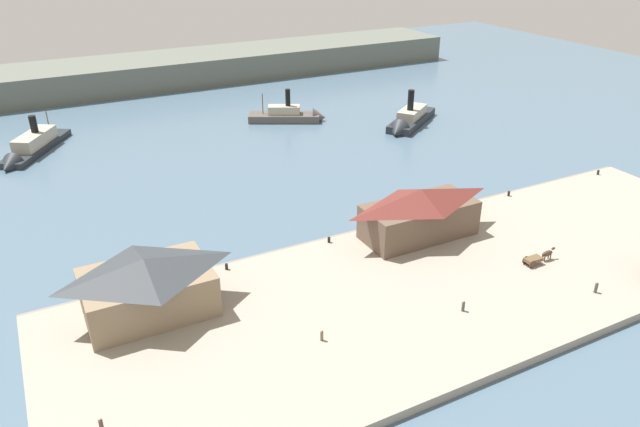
# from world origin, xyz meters

# --- Properties ---
(ground_plane) EXTENTS (320.00, 320.00, 0.00)m
(ground_plane) POSITION_xyz_m (0.00, 0.00, 0.00)
(ground_plane) COLOR slate
(quay_promenade) EXTENTS (110.00, 36.00, 1.20)m
(quay_promenade) POSITION_xyz_m (0.00, -22.00, 0.60)
(quay_promenade) COLOR #9E9384
(quay_promenade) RESTS_ON ground
(seawall_edge) EXTENTS (110.00, 0.80, 1.00)m
(seawall_edge) POSITION_xyz_m (0.00, -3.60, 0.50)
(seawall_edge) COLOR gray
(seawall_edge) RESTS_ON ground
(ferry_shed_east_terminal) EXTENTS (16.07, 11.24, 7.72)m
(ferry_shed_east_terminal) POSITION_xyz_m (-39.51, -10.50, 5.11)
(ferry_shed_east_terminal) COLOR #847056
(ferry_shed_east_terminal) RESTS_ON quay_promenade
(ferry_shed_customs_shed) EXTENTS (18.27, 8.48, 8.04)m
(ferry_shed_customs_shed) POSITION_xyz_m (2.99, -9.74, 5.28)
(ferry_shed_customs_shed) COLOR brown
(ferry_shed_customs_shed) RESTS_ON quay_promenade
(horse_cart) EXTENTS (5.56, 1.50, 1.87)m
(horse_cart) POSITION_xyz_m (13.71, -24.74, 2.13)
(horse_cart) COLOR brown
(horse_cart) RESTS_ON quay_promenade
(pedestrian_near_west_shed) EXTENTS (0.42, 0.42, 1.68)m
(pedestrian_near_west_shed) POSITION_xyz_m (14.74, -34.03, 1.97)
(pedestrian_near_west_shed) COLOR #3D4C42
(pedestrian_near_west_shed) RESTS_ON quay_promenade
(pedestrian_walking_west) EXTENTS (0.42, 0.42, 1.70)m
(pedestrian_walking_west) POSITION_xyz_m (-48.54, -28.52, 1.98)
(pedestrian_walking_west) COLOR #4C3D33
(pedestrian_walking_west) RESTS_ON quay_promenade
(pedestrian_walking_east) EXTENTS (0.38, 0.38, 1.52)m
(pedestrian_walking_east) POSITION_xyz_m (-22.76, -26.02, 1.89)
(pedestrian_walking_east) COLOR #6B5B4C
(pedestrian_walking_east) RESTS_ON quay_promenade
(pedestrian_near_cart) EXTENTS (0.39, 0.39, 1.59)m
(pedestrian_near_cart) POSITION_xyz_m (-3.88, -29.10, 1.93)
(pedestrian_near_cart) COLOR #3D4C42
(pedestrian_near_cart) RESTS_ON quay_promenade
(mooring_post_west) EXTENTS (0.44, 0.44, 0.90)m
(mooring_post_west) POSITION_xyz_m (-27.45, -5.45, 1.65)
(mooring_post_west) COLOR black
(mooring_post_west) RESTS_ON quay_promenade
(mooring_post_center_west) EXTENTS (0.44, 0.44, 0.90)m
(mooring_post_center_west) POSITION_xyz_m (26.52, -5.05, 1.65)
(mooring_post_center_west) COLOR black
(mooring_post_center_west) RESTS_ON quay_promenade
(mooring_post_east) EXTENTS (0.44, 0.44, 0.90)m
(mooring_post_east) POSITION_xyz_m (49.21, -5.58, 1.65)
(mooring_post_east) COLOR black
(mooring_post_east) RESTS_ON quay_promenade
(mooring_post_center_east) EXTENTS (0.44, 0.44, 0.90)m
(mooring_post_center_east) POSITION_xyz_m (-10.62, -5.23, 1.65)
(mooring_post_center_east) COLOR black
(mooring_post_center_east) RESTS_ON quay_promenade
(ferry_mid_harbor) EXTENTS (17.35, 23.73, 9.52)m
(ferry_mid_harbor) POSITION_xyz_m (-48.79, 61.08, 1.51)
(ferry_mid_harbor) COLOR #23282D
(ferry_mid_harbor) RESTS_ON ground
(ferry_moored_west) EXTENTS (21.51, 17.70, 10.70)m
(ferry_moored_west) POSITION_xyz_m (35.58, 39.37, 1.53)
(ferry_moored_west) COLOR #23282D
(ferry_moored_west) RESTS_ON ground
(ferry_near_quay) EXTENTS (19.51, 13.43, 9.67)m
(ferry_near_quay) POSITION_xyz_m (12.12, 56.65, 1.39)
(ferry_near_quay) COLOR #514C47
(ferry_near_quay) RESTS_ON ground
(far_headland) EXTENTS (180.00, 24.00, 8.00)m
(far_headland) POSITION_xyz_m (0.00, 110.00, 4.00)
(far_headland) COLOR #60665B
(far_headland) RESTS_ON ground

